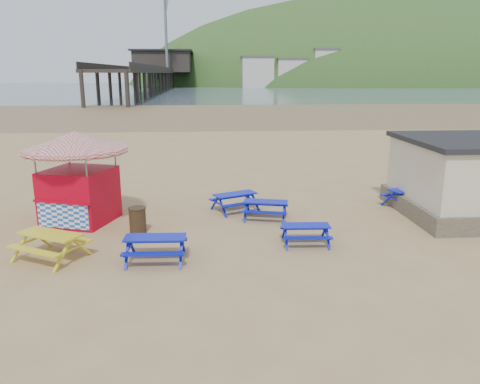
{
  "coord_description": "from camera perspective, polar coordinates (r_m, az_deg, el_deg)",
  "views": [
    {
      "loc": [
        -1.19,
        -16.67,
        5.64
      ],
      "look_at": [
        0.14,
        1.5,
        1.0
      ],
      "focal_mm": 35.0,
      "sensor_mm": 36.0,
      "label": 1
    }
  ],
  "objects": [
    {
      "name": "sea",
      "position": [
        186.76,
        -3.92,
        12.53
      ],
      "size": [
        400.0,
        400.0,
        0.0
      ],
      "primitive_type": "plane",
      "color": "#42535F",
      "rests_on": "ground"
    },
    {
      "name": "picnic_table_blue_f",
      "position": [
        19.85,
        25.78,
        -2.43
      ],
      "size": [
        2.12,
        1.77,
        0.84
      ],
      "rotation": [
        0.0,
        0.0,
        -0.08
      ],
      "color": "#0B0C98",
      "rests_on": "ground"
    },
    {
      "name": "picnic_table_yellow",
      "position": [
        15.78,
        -22.06,
        -6.12
      ],
      "size": [
        2.55,
        2.4,
        0.84
      ],
      "rotation": [
        0.0,
        0.0,
        -0.51
      ],
      "color": "yellow",
      "rests_on": "ground"
    },
    {
      "name": "picnic_table_blue_a",
      "position": [
        19.67,
        -0.59,
        -1.23
      ],
      "size": [
        2.24,
        2.07,
        0.75
      ],
      "rotation": [
        0.0,
        0.0,
        0.44
      ],
      "color": "#0B0C98",
      "rests_on": "ground"
    },
    {
      "name": "ice_cream_kiosk",
      "position": [
        18.85,
        -19.24,
        3.07
      ],
      "size": [
        5.0,
        5.0,
        3.54
      ],
      "rotation": [
        0.0,
        0.0,
        -0.32
      ],
      "color": "#AE0017",
      "rests_on": "ground"
    },
    {
      "name": "litter_bin",
      "position": [
        17.35,
        -12.37,
        -3.35
      ],
      "size": [
        0.65,
        0.65,
        0.95
      ],
      "color": "#332515",
      "rests_on": "ground"
    },
    {
      "name": "picnic_table_blue_b",
      "position": [
        18.63,
        3.13,
        -2.19
      ],
      "size": [
        2.01,
        1.76,
        0.73
      ],
      "rotation": [
        0.0,
        0.0,
        -0.23
      ],
      "color": "#0B0C98",
      "rests_on": "ground"
    },
    {
      "name": "wet_sand",
      "position": [
        71.9,
        -3.28,
        9.77
      ],
      "size": [
        400.0,
        400.0,
        0.0
      ],
      "primitive_type": "plane",
      "color": "olive",
      "rests_on": "ground"
    },
    {
      "name": "picnic_table_blue_d",
      "position": [
        14.74,
        -10.25,
        -6.81
      ],
      "size": [
        1.92,
        1.57,
        0.78
      ],
      "rotation": [
        0.0,
        0.0,
        -0.03
      ],
      "color": "#0B0C98",
      "rests_on": "ground"
    },
    {
      "name": "pier",
      "position": [
        195.63,
        -9.4,
        14.05
      ],
      "size": [
        24.0,
        220.0,
        39.29
      ],
      "color": "black",
      "rests_on": "ground"
    },
    {
      "name": "picnic_table_blue_c",
      "position": [
        21.45,
        20.06,
        -0.68
      ],
      "size": [
        2.45,
        2.23,
        0.84
      ],
      "rotation": [
        0.0,
        0.0,
        0.37
      ],
      "color": "#0B0C98",
      "rests_on": "ground"
    },
    {
      "name": "headland_town",
      "position": [
        263.15,
        16.36,
        10.34
      ],
      "size": [
        264.0,
        144.0,
        108.0
      ],
      "color": "#2D4C1E",
      "rests_on": "ground"
    },
    {
      "name": "ground",
      "position": [
        17.64,
        -0.1,
        -4.36
      ],
      "size": [
        400.0,
        400.0,
        0.0
      ],
      "primitive_type": "plane",
      "color": "tan",
      "rests_on": "ground"
    },
    {
      "name": "picnic_table_blue_e",
      "position": [
        16.06,
        7.99,
        -5.14
      ],
      "size": [
        1.66,
        1.36,
        0.68
      ],
      "rotation": [
        0.0,
        0.0,
        -0.04
      ],
      "color": "#0B0C98",
      "rests_on": "ground"
    }
  ]
}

